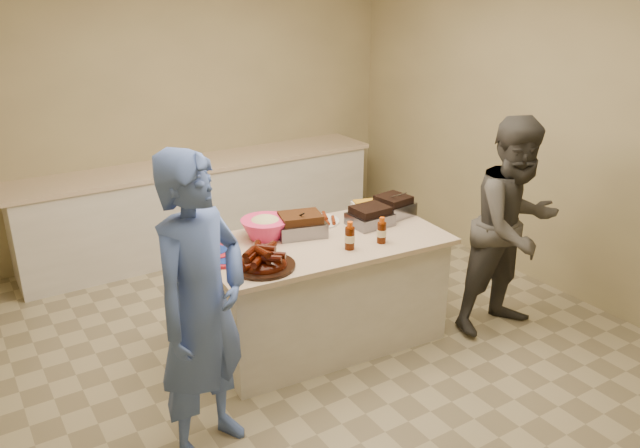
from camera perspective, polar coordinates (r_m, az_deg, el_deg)
room at (r=4.71m, az=0.12°, el=-11.13°), size 4.50×5.00×2.70m
back_counter at (r=6.30m, az=-10.68°, el=1.69°), size 3.60×0.64×0.90m
island at (r=4.79m, az=0.32°, el=-10.48°), size 1.80×1.04×0.82m
rib_platter at (r=4.01m, az=-5.20°, el=-3.97°), size 0.51×0.51×0.17m
pulled_pork_tray at (r=4.50m, az=-1.78°, el=-0.98°), size 0.40×0.34×0.10m
brisket_tray at (r=4.69m, az=4.57°, el=-0.08°), size 0.31×0.26×0.09m
roasting_pan at (r=4.91m, az=6.66°, el=0.84°), size 0.30×0.30×0.11m
coleslaw_bowl at (r=4.46m, az=-4.99°, el=-1.26°), size 0.37×0.37×0.24m
sausage_plate at (r=4.73m, az=-0.20°, el=0.16°), size 0.42×0.42×0.05m
mac_cheese_dish at (r=5.00m, az=4.66°, el=1.28°), size 0.33×0.28×0.07m
bbq_bottle_a at (r=4.27m, az=2.72°, el=-2.29°), size 0.07×0.07×0.20m
bbq_bottle_b at (r=4.38m, az=5.62°, el=-1.71°), size 0.07×0.07×0.19m
mustard_bottle at (r=4.51m, az=-3.17°, el=-0.96°), size 0.05×0.05×0.12m
sauce_bowl at (r=4.61m, az=-1.46°, el=-0.40°), size 0.15×0.06×0.15m
plate_stack_large at (r=4.23m, az=-9.58°, el=-2.77°), size 0.29×0.29×0.03m
plate_stack_small at (r=4.08m, az=-8.78°, el=-3.67°), size 0.17×0.17×0.02m
plastic_cup at (r=4.48m, az=-9.40°, el=-1.36°), size 0.11×0.11×0.11m
basket_stack at (r=4.61m, az=-4.05°, el=-0.47°), size 0.26×0.22×0.11m
guest_blue at (r=3.92m, az=-9.83°, el=-19.21°), size 1.40×1.87×0.42m
guest_gray at (r=5.18m, az=16.32°, el=-8.81°), size 0.89×1.70×0.63m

